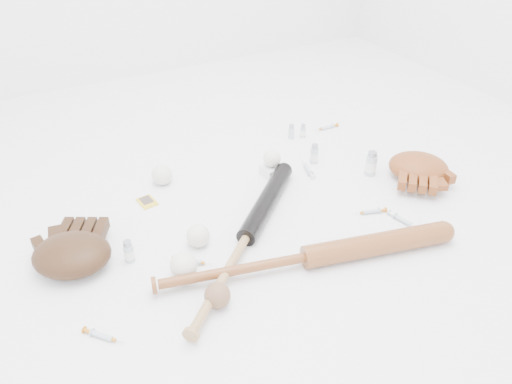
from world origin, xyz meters
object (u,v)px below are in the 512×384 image
glove_dark (72,254)px  pedestal (272,170)px  bat_dark (247,237)px  bat_wood (307,257)px

glove_dark → pedestal: size_ratio=3.81×
bat_dark → glove_dark: (-0.52, 0.15, 0.02)m
bat_dark → pedestal: bearing=6.8°
pedestal → bat_wood: bearing=-107.7°
bat_dark → pedestal: size_ratio=12.08×
bat_dark → bat_wood: bat_wood is taller
bat_dark → pedestal: 0.43m
glove_dark → pedestal: glove_dark is taller
bat_dark → glove_dark: 0.54m
glove_dark → bat_wood: bearing=0.6°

